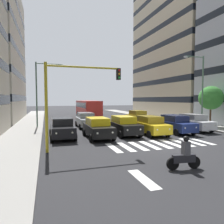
% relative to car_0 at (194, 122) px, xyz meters
% --- Properties ---
extents(ground_plane, '(180.00, 180.00, 0.00)m').
position_rel_car_0_xyz_m(ground_plane, '(6.65, 4.57, -0.89)').
color(ground_plane, '#262628').
extents(sidewalk_right, '(3.36, 90.00, 0.15)m').
position_rel_car_0_xyz_m(sidewalk_right, '(16.60, 4.57, -0.81)').
color(sidewalk_right, gray).
rests_on(sidewalk_right, ground_plane).
extents(building_left_block_0, '(8.05, 20.27, 28.90)m').
position_rel_car_0_xyz_m(building_left_block_0, '(-8.97, -16.81, 13.56)').
color(building_left_block_0, beige).
rests_on(building_left_block_0, ground_plane).
extents(crosswalk_markings, '(7.65, 2.80, 0.01)m').
position_rel_car_0_xyz_m(crosswalk_markings, '(6.65, 4.57, -0.88)').
color(crosswalk_markings, silver).
rests_on(crosswalk_markings, ground_plane).
extents(lane_arrow_1, '(0.50, 2.20, 0.01)m').
position_rel_car_0_xyz_m(lane_arrow_1, '(10.79, 10.07, -0.88)').
color(lane_arrow_1, silver).
rests_on(lane_arrow_1, ground_plane).
extents(car_0, '(2.02, 4.44, 1.72)m').
position_rel_car_0_xyz_m(car_0, '(0.00, 0.00, 0.00)').
color(car_0, silver).
rests_on(car_0, ground_plane).
extents(car_1, '(2.02, 4.44, 1.72)m').
position_rel_car_0_xyz_m(car_1, '(2.63, 0.60, 0.00)').
color(car_1, navy).
rests_on(car_1, ground_plane).
extents(car_2, '(2.02, 4.44, 1.72)m').
position_rel_car_0_xyz_m(car_2, '(5.44, 0.78, 0.00)').
color(car_2, gold).
rests_on(car_2, ground_plane).
extents(car_3, '(2.02, 4.44, 1.72)m').
position_rel_car_0_xyz_m(car_3, '(7.78, 0.16, 0.00)').
color(car_3, black).
rests_on(car_3, ground_plane).
extents(car_4, '(2.02, 4.44, 1.72)m').
position_rel_car_0_xyz_m(car_4, '(10.43, 0.91, 0.00)').
color(car_4, black).
rests_on(car_4, ground_plane).
extents(car_5, '(2.02, 4.44, 1.72)m').
position_rel_car_0_xyz_m(car_5, '(13.28, 0.04, 0.00)').
color(car_5, black).
rests_on(car_5, ground_plane).
extents(car_row2_0, '(2.02, 4.44, 1.72)m').
position_rel_car_0_xyz_m(car_row2_0, '(2.58, -7.99, 0.00)').
color(car_row2_0, gold).
rests_on(car_row2_0, ground_plane).
extents(car_row2_1, '(2.02, 4.44, 1.72)m').
position_rel_car_0_xyz_m(car_row2_1, '(10.19, -5.84, 0.00)').
color(car_row2_1, '#B2B7BC').
rests_on(car_row2_1, ground_plane).
extents(bus_behind_traffic, '(2.78, 10.50, 3.00)m').
position_rel_car_0_xyz_m(bus_behind_traffic, '(7.78, -16.88, 0.97)').
color(bus_behind_traffic, red).
rests_on(bus_behind_traffic, ground_plane).
extents(motorcycle_with_rider, '(1.70, 0.39, 1.57)m').
position_rel_car_0_xyz_m(motorcycle_with_rider, '(8.45, 9.62, -0.24)').
color(motorcycle_with_rider, black).
rests_on(motorcycle_with_rider, ground_plane).
extents(traffic_light_gantry, '(4.86, 0.36, 5.50)m').
position_rel_car_0_xyz_m(traffic_light_gantry, '(13.10, 4.46, 2.85)').
color(traffic_light_gantry, '#AD991E').
rests_on(traffic_light_gantry, ground_plane).
extents(street_lamp_left, '(2.68, 0.28, 7.91)m').
position_rel_car_0_xyz_m(street_lamp_left, '(-1.82, -1.33, 4.01)').
color(street_lamp_left, '#4C6B56').
rests_on(street_lamp_left, sidewalk_left).
extents(street_lamp_right, '(3.38, 0.28, 7.28)m').
position_rel_car_0_xyz_m(street_lamp_right, '(14.95, -7.14, 3.76)').
color(street_lamp_right, '#4C6B56').
rests_on(street_lamp_right, sidewalk_right).
extents(street_tree_1, '(2.70, 2.70, 4.62)m').
position_rel_car_0_xyz_m(street_tree_1, '(-3.51, -1.45, 2.53)').
color(street_tree_1, '#513823').
rests_on(street_tree_1, sidewalk_left).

